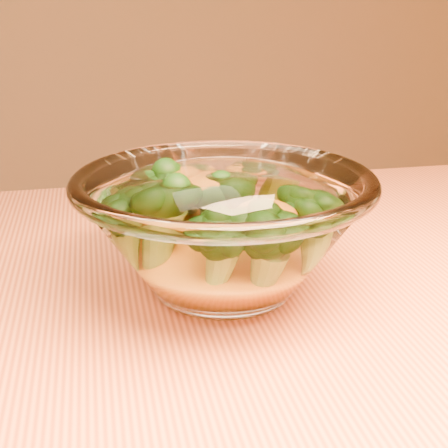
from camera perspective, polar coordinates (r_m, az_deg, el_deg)
The scene contains 3 objects.
glass_bowl at distance 0.47m, azimuth 0.00°, elevation -0.56°, with size 0.23×0.23×0.10m.
cheese_sauce at distance 0.48m, azimuth 0.00°, elevation -2.93°, with size 0.11×0.11×0.03m, color orange.
broccoli_heap at distance 0.47m, azimuth -1.15°, elevation 0.87°, with size 0.14×0.15×0.07m.
Camera 1 is at (-0.03, -0.34, 0.97)m, focal length 50.00 mm.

